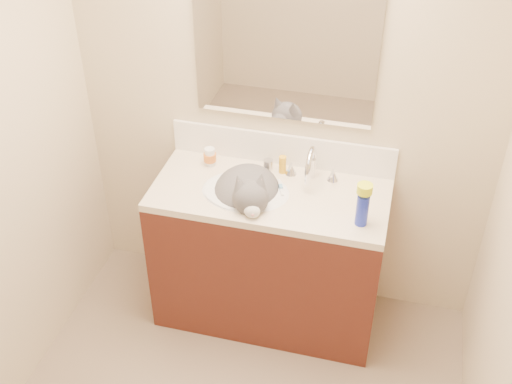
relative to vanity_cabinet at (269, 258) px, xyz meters
The scene contains 16 objects.
room_shell 1.45m from the vanity_cabinet, 90.00° to the right, with size 2.24×2.54×2.52m.
vanity_cabinet is the anchor object (origin of this frame).
counter_slab 0.43m from the vanity_cabinet, ahead, with size 1.20×0.55×0.04m, color beige.
basin 0.40m from the vanity_cabinet, 165.96° to the right, with size 0.45×0.36×0.14m, color white.
faucet 0.58m from the vanity_cabinet, 37.29° to the left, with size 0.28×0.20×0.21m.
cat 0.45m from the vanity_cabinet, 165.29° to the right, with size 0.48×0.51×0.35m.
backsplash 0.60m from the vanity_cabinet, 90.00° to the left, with size 1.20×0.02×0.18m, color white.
mirror 1.16m from the vanity_cabinet, 90.00° to the left, with size 0.90×0.02×0.80m, color white.
pill_bottle 0.64m from the vanity_cabinet, 156.97° to the left, with size 0.05×0.05×0.10m, color white.
pill_label 0.64m from the vanity_cabinet, 156.97° to the left, with size 0.07×0.07×0.04m, color orange.
silver_jar 0.52m from the vanity_cabinet, 106.35° to the left, with size 0.05×0.05×0.06m, color #B7B7BC.
amber_bottle 0.53m from the vanity_cabinet, 82.84° to the left, with size 0.04×0.04×0.10m, color gold.
toothbrush 0.46m from the vanity_cabinet, 39.59° to the left, with size 0.01×0.13×0.01m, color white.
toothbrush_head 0.46m from the vanity_cabinet, 39.59° to the left, with size 0.02×0.03×0.02m, color #61A1CE.
spray_can 0.73m from the vanity_cabinet, 16.76° to the right, with size 0.06×0.06×0.16m, color #1A29B9.
spray_cap 0.82m from the vanity_cabinet, 16.76° to the right, with size 0.07×0.07×0.04m, color #DEEE19.
Camera 1 is at (0.59, -1.57, 2.77)m, focal length 45.00 mm.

